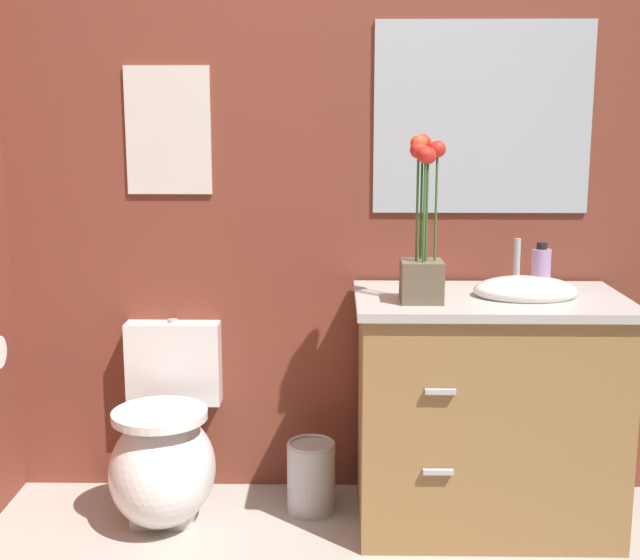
% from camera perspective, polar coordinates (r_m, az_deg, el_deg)
% --- Properties ---
extents(wall_back, '(4.22, 0.05, 2.50)m').
position_cam_1_polar(wall_back, '(3.27, 6.50, 7.15)').
color(wall_back, brown).
rests_on(wall_back, ground_plane).
extents(toilet, '(0.38, 0.59, 0.69)m').
position_cam_1_polar(toilet, '(3.25, -10.27, -11.26)').
color(toilet, white).
rests_on(toilet, ground_plane).
extents(vanity_cabinet, '(0.94, 0.56, 1.02)m').
position_cam_1_polar(vanity_cabinet, '(3.15, 11.04, -8.36)').
color(vanity_cabinet, '#9E7242').
rests_on(vanity_cabinet, ground_plane).
extents(flower_vase, '(0.14, 0.14, 0.56)m').
position_cam_1_polar(flower_vase, '(2.88, 6.85, 2.66)').
color(flower_vase, brown).
rests_on(flower_vase, vanity_cabinet).
extents(soap_bottle, '(0.07, 0.07, 0.19)m').
position_cam_1_polar(soap_bottle, '(3.09, 14.46, 0.60)').
color(soap_bottle, '#B28CBF').
rests_on(soap_bottle, vanity_cabinet).
extents(trash_bin, '(0.18, 0.18, 0.27)m').
position_cam_1_polar(trash_bin, '(3.28, -0.59, -12.90)').
color(trash_bin, '#B7B7BC').
rests_on(trash_bin, ground_plane).
extents(wall_poster, '(0.32, 0.01, 0.47)m').
position_cam_1_polar(wall_poster, '(3.28, -10.06, 9.75)').
color(wall_poster, silver).
extents(wall_mirror, '(0.80, 0.01, 0.70)m').
position_cam_1_polar(wall_mirror, '(3.26, 10.75, 10.54)').
color(wall_mirror, '#B2BCC6').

